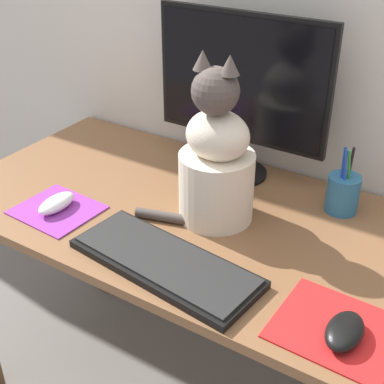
{
  "coord_description": "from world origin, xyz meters",
  "views": [
    {
      "loc": [
        0.57,
        -0.98,
        1.5
      ],
      "look_at": [
        0.02,
        -0.1,
        0.89
      ],
      "focal_mm": 50.0,
      "sensor_mm": 36.0,
      "label": 1
    }
  ],
  "objects": [
    {
      "name": "mousepad_right",
      "position": [
        0.41,
        -0.21,
        0.76
      ],
      "size": [
        0.23,
        0.21,
        0.0
      ],
      "rotation": [
        0.0,
        0.0,
        -0.03
      ],
      "color": "red",
      "rests_on": "desk"
    },
    {
      "name": "keyboard",
      "position": [
        0.02,
        -0.22,
        0.77
      ],
      "size": [
        0.46,
        0.22,
        0.02
      ],
      "rotation": [
        0.0,
        0.0,
        -0.12
      ],
      "color": "black",
      "rests_on": "desk"
    },
    {
      "name": "monitor",
      "position": [
        -0.04,
        0.24,
        1.01
      ],
      "size": [
        0.5,
        0.17,
        0.46
      ],
      "color": "black",
      "rests_on": "desk"
    },
    {
      "name": "desk",
      "position": [
        0.0,
        0.0,
        0.65
      ],
      "size": [
        1.39,
        0.67,
        0.76
      ],
      "color": "brown",
      "rests_on": "ground_plane"
    },
    {
      "name": "computer_mouse_right",
      "position": [
        0.43,
        -0.22,
        0.78
      ],
      "size": [
        0.07,
        0.11,
        0.04
      ],
      "color": "black",
      "rests_on": "mousepad_right"
    },
    {
      "name": "mousepad_left",
      "position": [
        -0.34,
        -0.18,
        0.76
      ],
      "size": [
        0.21,
        0.19,
        0.0
      ],
      "rotation": [
        0.0,
        0.0,
        -0.05
      ],
      "color": "purple",
      "rests_on": "desk"
    },
    {
      "name": "cat",
      "position": [
        0.01,
        0.01,
        0.91
      ],
      "size": [
        0.27,
        0.22,
        0.42
      ],
      "rotation": [
        0.0,
        0.0,
        -0.08
      ],
      "color": "beige",
      "rests_on": "desk"
    },
    {
      "name": "pen_cup",
      "position": [
        0.27,
        0.21,
        0.81
      ],
      "size": [
        0.08,
        0.08,
        0.18
      ],
      "color": "#286089",
      "rests_on": "desk"
    },
    {
      "name": "computer_mouse_left",
      "position": [
        -0.34,
        -0.18,
        0.78
      ],
      "size": [
        0.06,
        0.11,
        0.03
      ],
      "color": "white",
      "rests_on": "mousepad_left"
    }
  ]
}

